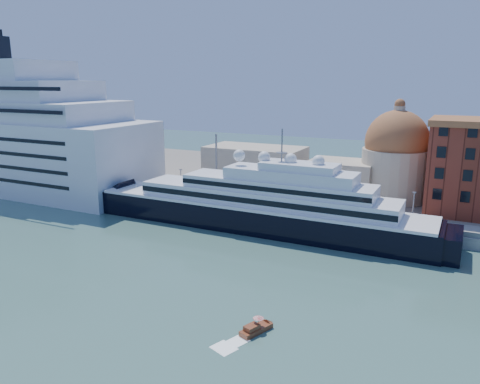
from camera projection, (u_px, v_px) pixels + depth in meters
The scene contains 9 objects.
ground at pixel (225, 264), 89.30m from camera, with size 400.00×400.00×0.00m, color #39645C.
quay at pixel (288, 213), 118.68m from camera, with size 180.00×10.00×2.50m, color gray.
land at pixel (331, 183), 154.52m from camera, with size 260.00×72.00×2.00m, color slate.
quay_fence at pixel (281, 211), 114.32m from camera, with size 180.00×0.10×1.20m, color slate.
superyacht at pixel (246, 207), 111.09m from camera, with size 93.14×12.91×27.84m.
service_barge at pixel (113, 205), 127.67m from camera, with size 14.41×7.71×3.09m.
water_taxi at pixel (256, 329), 65.13m from camera, with size 3.43×5.40×2.44m.
church at pixel (338, 163), 134.37m from camera, with size 66.00×18.00×25.50m.
lamp_posts at pixel (240, 177), 120.57m from camera, with size 120.80×2.40×18.00m.
Camera 1 is at (39.34, -73.77, 34.41)m, focal length 35.00 mm.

